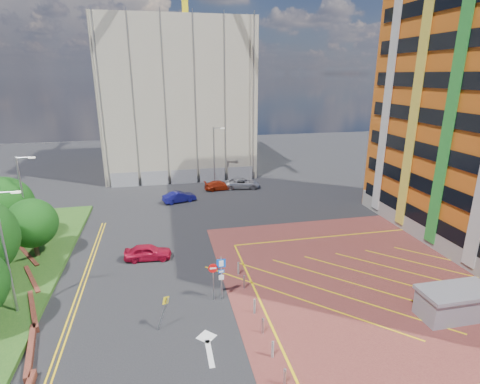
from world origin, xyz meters
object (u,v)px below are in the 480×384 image
object	(u,v)px
warning_sign	(164,309)
car_blue_back	(179,197)
lamp_back	(215,155)
car_red_left	(148,252)
sign_cluster	(218,274)
lamp_left_far	(24,199)
car_silver_back	(242,183)
tree_c	(32,223)
lamp_left_near	(6,249)
tree_d	(3,206)
cycle_shelter	(455,305)
car_red_back	(220,185)

from	to	relation	value
warning_sign	car_blue_back	size ratio (longest dim) A/B	0.57
lamp_back	car_red_left	xyz separation A→B (m)	(-8.59, -20.02, -3.71)
lamp_back	sign_cluster	bearing A→B (deg)	-97.97
lamp_left_far	car_silver_back	distance (m)	26.39
lamp_left_far	sign_cluster	world-z (taller)	lamp_left_far
lamp_back	car_silver_back	bearing A→B (deg)	-28.27
tree_c	warning_sign	size ratio (longest dim) A/B	2.19
warning_sign	lamp_back	bearing A→B (deg)	75.85
warning_sign	car_red_left	xyz separation A→B (m)	(-1.18, 9.39, -0.78)
warning_sign	car_silver_back	world-z (taller)	warning_sign
car_blue_back	car_silver_back	distance (m)	9.53
tree_c	lamp_left_far	size ratio (longest dim) A/B	0.61
lamp_left_near	sign_cluster	distance (m)	13.04
tree_d	lamp_back	xyz separation A→B (m)	(20.58, 15.00, 0.49)
lamp_left_near	warning_sign	world-z (taller)	lamp_left_near
tree_d	car_blue_back	size ratio (longest dim) A/B	1.56
tree_c	sign_cluster	world-z (taller)	tree_c
tree_d	car_silver_back	bearing A→B (deg)	28.78
car_silver_back	lamp_back	bearing A→B (deg)	69.83
tree_d	car_blue_back	bearing A→B (deg)	30.67
lamp_left_near	sign_cluster	world-z (taller)	lamp_left_near
sign_cluster	warning_sign	distance (m)	4.38
tree_d	lamp_back	world-z (taller)	lamp_back
tree_c	lamp_left_far	bearing A→B (deg)	114.71
lamp_left_far	car_red_left	size ratio (longest dim) A/B	2.11
sign_cluster	cycle_shelter	xyz separation A→B (m)	(14.25, -4.93, -1.10)
sign_cluster	car_silver_back	world-z (taller)	sign_cluster
sign_cluster	car_red_back	distance (m)	25.47
tree_d	lamp_back	distance (m)	25.47
lamp_back	car_red_left	size ratio (longest dim) A/B	2.11
tree_d	warning_sign	size ratio (longest dim) A/B	2.72
tree_c	car_red_left	xyz separation A→B (m)	(8.99, -2.02, -2.55)
tree_c	lamp_left_far	xyz separation A→B (m)	(-0.92, 2.00, 1.47)
tree_c	cycle_shelter	distance (m)	31.40
car_red_left	car_blue_back	size ratio (longest dim) A/B	0.97
tree_d	lamp_left_near	bearing A→B (deg)	-69.65
car_red_left	car_blue_back	bearing A→B (deg)	-9.13
car_blue_back	tree_d	bearing A→B (deg)	104.85
lamp_back	warning_sign	size ratio (longest dim) A/B	3.58
tree_d	tree_c	bearing A→B (deg)	-45.00
car_red_back	car_silver_back	distance (m)	3.06
tree_d	lamp_left_far	distance (m)	2.44
cycle_shelter	car_red_back	size ratio (longest dim) A/B	1.09
sign_cluster	car_red_back	xyz separation A→B (m)	(4.13, 25.10, -1.36)
warning_sign	car_red_left	distance (m)	9.49
lamp_left_near	lamp_back	xyz separation A→B (m)	(16.50, 26.00, -0.30)
lamp_back	cycle_shelter	world-z (taller)	lamp_back
warning_sign	car_blue_back	world-z (taller)	warning_sign
tree_c	car_silver_back	xyz separation A→B (m)	(20.98, 16.17, -2.54)
car_red_left	car_silver_back	bearing A→B (deg)	-29.09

